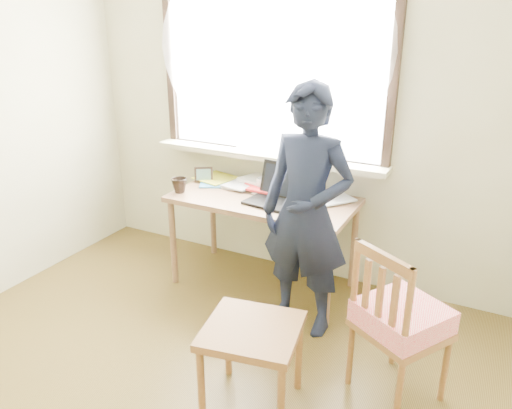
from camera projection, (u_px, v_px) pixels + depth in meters
The scene contains 13 objects.
room_shell at pixel (122, 93), 2.01m from camera, with size 3.52×4.02×2.61m.
desk at pixel (263, 207), 3.59m from camera, with size 1.31×0.65×0.70m.
laptop at pixel (278, 194), 3.46m from camera, with size 0.41×0.35×0.26m.
mug_white at pixel (264, 184), 3.69m from camera, with size 0.12×0.12×0.10m, color white.
mug_dark at pixel (179, 185), 3.64m from camera, with size 0.12×0.12×0.11m, color black.
mouse at pixel (321, 211), 3.27m from camera, with size 0.10×0.07×0.04m, color black.
desk_clutter at pixel (248, 184), 3.77m from camera, with size 0.88×0.50×0.04m.
book_a at pixel (232, 182), 3.85m from camera, with size 0.22×0.29×0.03m, color white.
book_b at pixel (325, 195), 3.57m from camera, with size 0.20×0.27×0.02m, color white.
picture_frame at pixel (204, 175), 3.86m from camera, with size 0.13×0.09×0.11m.
work_chair at pixel (252, 340), 2.50m from camera, with size 0.54×0.52×0.48m.
side_chair at pixel (400, 319), 2.56m from camera, with size 0.56×0.55×0.89m.
person at pixel (306, 213), 3.04m from camera, with size 0.58×0.38×1.58m, color black.
Camera 1 is at (1.39, -1.36, 1.94)m, focal length 35.00 mm.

